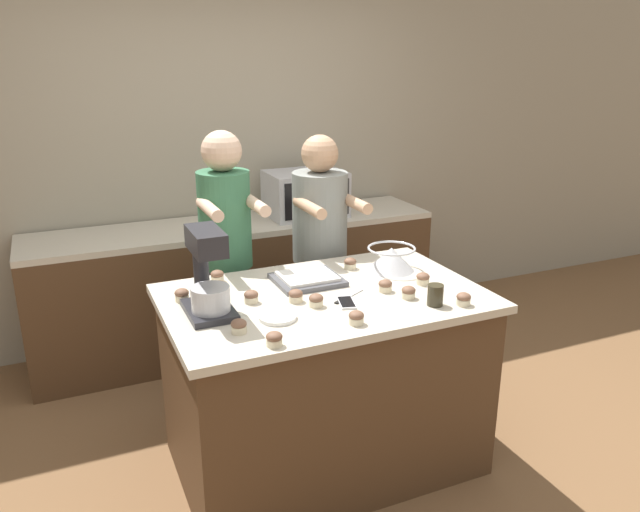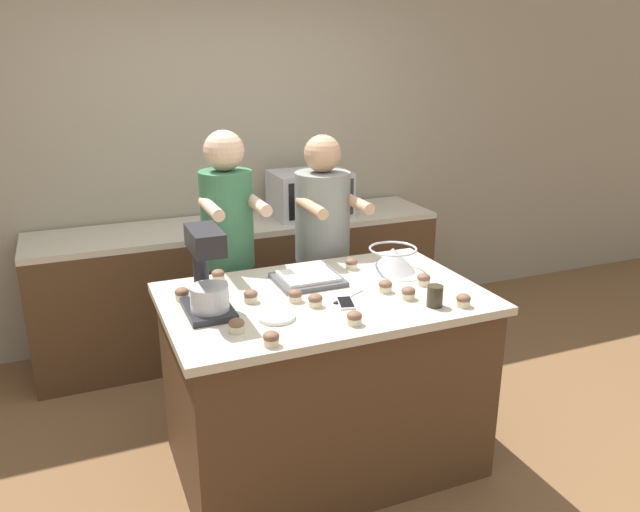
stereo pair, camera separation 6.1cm
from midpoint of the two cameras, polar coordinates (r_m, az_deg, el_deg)
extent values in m
plane|color=brown|center=(3.45, 0.85, -18.05)|extent=(16.00, 16.00, 0.00)
cube|color=gray|center=(4.58, -8.37, 9.37)|extent=(10.00, 0.06, 2.70)
cube|color=#4C331E|center=(3.21, 0.89, -11.62)|extent=(1.46, 0.91, 0.89)
cube|color=beige|center=(3.00, 0.94, -3.89)|extent=(1.52, 0.97, 0.04)
cube|color=#4C331E|center=(4.49, -6.71, -2.82)|extent=(2.80, 0.60, 0.88)
cube|color=beige|center=(4.34, -6.93, 2.82)|extent=(2.80, 0.60, 0.04)
cylinder|color=#33384C|center=(3.74, -7.52, -7.26)|extent=(0.23, 0.23, 0.89)
cylinder|color=#38704C|center=(3.49, -8.00, 3.37)|extent=(0.29, 0.29, 0.54)
sphere|color=#DBB293|center=(3.41, -8.28, 9.52)|extent=(0.22, 0.22, 0.22)
cylinder|color=#DBB293|center=(3.27, -9.40, 4.33)|extent=(0.06, 0.34, 0.06)
cylinder|color=#DBB293|center=(3.34, -5.28, 4.76)|extent=(0.06, 0.34, 0.06)
cylinder|color=#33384C|center=(3.91, 0.66, -6.20)|extent=(0.25, 0.25, 0.85)
cylinder|color=gray|center=(3.68, 0.70, 3.60)|extent=(0.32, 0.32, 0.53)
sphere|color=tan|center=(3.60, 0.72, 9.35)|extent=(0.22, 0.22, 0.22)
cylinder|color=tan|center=(3.45, -0.29, 4.48)|extent=(0.06, 0.34, 0.06)
cylinder|color=tan|center=(3.56, 3.84, 4.88)|extent=(0.06, 0.34, 0.06)
cube|color=#232328|center=(2.83, -9.55, -4.85)|extent=(0.20, 0.30, 0.03)
cylinder|color=#232328|center=(2.88, -10.24, -1.32)|extent=(0.07, 0.07, 0.26)
cube|color=#232328|center=(2.70, -9.84, 1.44)|extent=(0.13, 0.26, 0.10)
cylinder|color=#BCBCC1|center=(2.77, -9.45, -3.80)|extent=(0.17, 0.17, 0.11)
cone|color=#BCBCC1|center=(3.32, 7.18, -0.31)|extent=(0.25, 0.25, 0.13)
torus|color=#BCBCC1|center=(3.30, 7.22, 0.66)|extent=(0.26, 0.26, 0.01)
cube|color=#4C4C51|center=(3.15, -0.56, -2.19)|extent=(0.33, 0.29, 0.02)
cube|color=white|center=(3.14, -0.56, -1.85)|extent=(0.27, 0.23, 0.02)
cube|color=#B7B7BC|center=(4.46, -0.54, 5.74)|extent=(0.54, 0.39, 0.32)
cube|color=black|center=(4.27, -0.13, 5.14)|extent=(0.37, 0.01, 0.25)
cube|color=#2D2D2D|center=(4.36, 2.82, 5.41)|extent=(0.11, 0.01, 0.25)
cube|color=silver|center=(2.89, 2.96, -4.31)|extent=(0.11, 0.16, 0.01)
cube|color=black|center=(2.89, 2.97, -4.21)|extent=(0.09, 0.14, 0.00)
cylinder|color=#332D1E|center=(2.90, 11.06, -3.62)|extent=(0.07, 0.07, 0.10)
cylinder|color=white|center=(2.74, -3.40, -5.58)|extent=(0.17, 0.17, 0.02)
cube|color=#BCBCC1|center=(3.00, 3.66, -3.51)|extent=(0.13, 0.08, 0.01)
cube|color=black|center=(2.91, 2.43, -4.14)|extent=(0.08, 0.05, 0.01)
cylinder|color=beige|center=(3.06, -8.59, -2.99)|extent=(0.06, 0.06, 0.03)
ellipsoid|color=brown|center=(3.05, -8.61, -2.55)|extent=(0.07, 0.07, 0.04)
cylinder|color=beige|center=(3.34, 3.41, -0.94)|extent=(0.06, 0.06, 0.03)
ellipsoid|color=brown|center=(3.33, 3.42, -0.52)|extent=(0.07, 0.07, 0.04)
cylinder|color=beige|center=(2.50, -3.78, -7.85)|extent=(0.06, 0.06, 0.03)
ellipsoid|color=brown|center=(2.49, -3.79, -7.33)|extent=(0.07, 0.07, 0.04)
cylinder|color=beige|center=(2.94, 13.53, -4.22)|extent=(0.06, 0.06, 0.03)
ellipsoid|color=brown|center=(2.93, 13.57, -3.76)|extent=(0.07, 0.07, 0.04)
cylinder|color=beige|center=(3.04, 6.56, -3.02)|extent=(0.06, 0.06, 0.03)
ellipsoid|color=brown|center=(3.03, 6.57, -2.57)|extent=(0.07, 0.07, 0.04)
cylinder|color=beige|center=(3.20, -8.75, -2.00)|extent=(0.06, 0.06, 0.03)
ellipsoid|color=brown|center=(3.19, -8.77, -1.57)|extent=(0.07, 0.07, 0.04)
cylinder|color=beige|center=(2.97, 8.64, -3.63)|extent=(0.06, 0.06, 0.03)
ellipsoid|color=brown|center=(2.96, 8.67, -3.18)|extent=(0.07, 0.07, 0.04)
cylinder|color=beige|center=(2.91, -1.69, -3.90)|extent=(0.06, 0.06, 0.03)
ellipsoid|color=brown|center=(2.90, -1.70, -3.44)|extent=(0.07, 0.07, 0.04)
cylinder|color=beige|center=(2.99, -11.93, -3.67)|extent=(0.06, 0.06, 0.03)
ellipsoid|color=brown|center=(2.98, -11.96, -3.21)|extent=(0.07, 0.07, 0.04)
cylinder|color=beige|center=(2.63, -6.96, -6.61)|extent=(0.06, 0.06, 0.03)
ellipsoid|color=brown|center=(2.61, -6.98, -6.11)|extent=(0.07, 0.07, 0.04)
cylinder|color=beige|center=(3.16, 9.99, -2.37)|extent=(0.06, 0.06, 0.03)
ellipsoid|color=brown|center=(3.15, 10.01, -1.93)|extent=(0.07, 0.07, 0.04)
cylinder|color=beige|center=(2.68, 3.81, -5.96)|extent=(0.06, 0.06, 0.03)
ellipsoid|color=brown|center=(2.67, 3.82, -5.47)|extent=(0.07, 0.07, 0.04)
cylinder|color=beige|center=(2.92, -5.75, -3.93)|extent=(0.06, 0.06, 0.03)
ellipsoid|color=brown|center=(2.91, -5.77, -3.47)|extent=(0.07, 0.07, 0.04)
cylinder|color=beige|center=(2.86, 0.17, -4.34)|extent=(0.06, 0.06, 0.03)
ellipsoid|color=brown|center=(2.85, 0.17, -3.87)|extent=(0.07, 0.07, 0.04)
camera|label=1|loc=(0.03, -89.42, 0.19)|focal=35.00mm
camera|label=2|loc=(0.03, 90.58, -0.19)|focal=35.00mm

